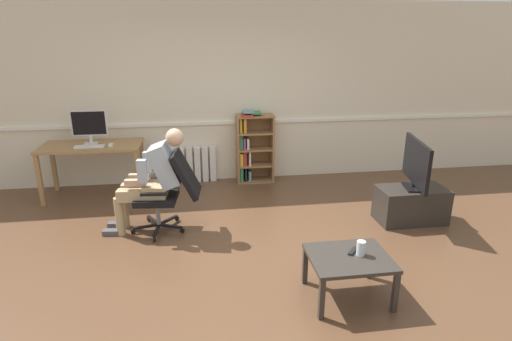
{
  "coord_description": "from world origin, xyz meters",
  "views": [
    {
      "loc": [
        -0.51,
        -3.64,
        2.21
      ],
      "look_at": [
        0.15,
        0.85,
        0.7
      ],
      "focal_mm": 28.72,
      "sensor_mm": 36.0,
      "label": 1
    }
  ],
  "objects_px": {
    "keyboard": "(89,146)",
    "radiator": "(186,165)",
    "tv_stand": "(411,205)",
    "tv_screen": "(416,164)",
    "spare_remote": "(353,251)",
    "coffee_table": "(349,262)",
    "drinking_glass": "(361,248)",
    "computer_desk": "(92,152)",
    "computer_mouse": "(111,145)",
    "imac_monitor": "(89,125)",
    "bookshelf": "(252,148)",
    "office_chair": "(170,189)",
    "person_seated": "(152,178)"
  },
  "relations": [
    {
      "from": "keyboard",
      "to": "radiator",
      "type": "height_order",
      "value": "keyboard"
    },
    {
      "from": "keyboard",
      "to": "tv_stand",
      "type": "relative_size",
      "value": 0.47
    },
    {
      "from": "keyboard",
      "to": "tv_screen",
      "type": "xyz_separation_m",
      "value": [
        4.03,
        -1.32,
        -0.02
      ]
    },
    {
      "from": "spare_remote",
      "to": "coffee_table",
      "type": "bearing_deg",
      "value": -89.08
    },
    {
      "from": "spare_remote",
      "to": "drinking_glass",
      "type": "bearing_deg",
      "value": -10.68
    },
    {
      "from": "computer_desk",
      "to": "spare_remote",
      "type": "distance_m",
      "value": 3.93
    },
    {
      "from": "computer_mouse",
      "to": "imac_monitor",
      "type": "bearing_deg",
      "value": 146.6
    },
    {
      "from": "computer_desk",
      "to": "bookshelf",
      "type": "height_order",
      "value": "bookshelf"
    },
    {
      "from": "office_chair",
      "to": "drinking_glass",
      "type": "distance_m",
      "value": 2.29
    },
    {
      "from": "computer_mouse",
      "to": "office_chair",
      "type": "bearing_deg",
      "value": -54.11
    },
    {
      "from": "person_seated",
      "to": "spare_remote",
      "type": "relative_size",
      "value": 8.18
    },
    {
      "from": "drinking_glass",
      "to": "computer_desk",
      "type": "bearing_deg",
      "value": 134.78
    },
    {
      "from": "tv_stand",
      "to": "spare_remote",
      "type": "xyz_separation_m",
      "value": [
        -1.27,
        -1.31,
        0.19
      ]
    },
    {
      "from": "keyboard",
      "to": "tv_screen",
      "type": "height_order",
      "value": "tv_screen"
    },
    {
      "from": "keyboard",
      "to": "radiator",
      "type": "distance_m",
      "value": 1.45
    },
    {
      "from": "bookshelf",
      "to": "office_chair",
      "type": "distance_m",
      "value": 1.95
    },
    {
      "from": "spare_remote",
      "to": "tv_stand",
      "type": "bearing_deg",
      "value": 86.56
    },
    {
      "from": "tv_stand",
      "to": "drinking_glass",
      "type": "height_order",
      "value": "drinking_glass"
    },
    {
      "from": "spare_remote",
      "to": "keyboard",
      "type": "bearing_deg",
      "value": 176.89
    },
    {
      "from": "computer_desk",
      "to": "imac_monitor",
      "type": "height_order",
      "value": "imac_monitor"
    },
    {
      "from": "drinking_glass",
      "to": "spare_remote",
      "type": "distance_m",
      "value": 0.09
    },
    {
      "from": "bookshelf",
      "to": "drinking_glass",
      "type": "xyz_separation_m",
      "value": [
        0.51,
        -3.12,
        -0.07
      ]
    },
    {
      "from": "tv_screen",
      "to": "computer_desk",
      "type": "bearing_deg",
      "value": 82.22
    },
    {
      "from": "imac_monitor",
      "to": "computer_desk",
      "type": "bearing_deg",
      "value": -82.98
    },
    {
      "from": "bookshelf",
      "to": "drinking_glass",
      "type": "relative_size",
      "value": 8.63
    },
    {
      "from": "office_chair",
      "to": "radiator",
      "type": "bearing_deg",
      "value": -179.13
    },
    {
      "from": "imac_monitor",
      "to": "radiator",
      "type": "xyz_separation_m",
      "value": [
        1.28,
        0.31,
        -0.75
      ]
    },
    {
      "from": "keyboard",
      "to": "person_seated",
      "type": "distance_m",
      "value": 1.46
    },
    {
      "from": "bookshelf",
      "to": "office_chair",
      "type": "height_order",
      "value": "bookshelf"
    },
    {
      "from": "bookshelf",
      "to": "coffee_table",
      "type": "height_order",
      "value": "bookshelf"
    },
    {
      "from": "bookshelf",
      "to": "keyboard",
      "type": "bearing_deg",
      "value": -169.39
    },
    {
      "from": "computer_mouse",
      "to": "tv_screen",
      "type": "xyz_separation_m",
      "value": [
        3.75,
        -1.34,
        -0.03
      ]
    },
    {
      "from": "tv_screen",
      "to": "spare_remote",
      "type": "distance_m",
      "value": 1.86
    },
    {
      "from": "coffee_table",
      "to": "keyboard",
      "type": "bearing_deg",
      "value": 135.02
    },
    {
      "from": "computer_desk",
      "to": "tv_stand",
      "type": "xyz_separation_m",
      "value": [
        4.04,
        -1.46,
        -0.44
      ]
    },
    {
      "from": "computer_desk",
      "to": "tv_screen",
      "type": "bearing_deg",
      "value": -19.9
    },
    {
      "from": "radiator",
      "to": "spare_remote",
      "type": "xyz_separation_m",
      "value": [
        1.49,
        -3.17,
        0.13
      ]
    },
    {
      "from": "coffee_table",
      "to": "radiator",
      "type": "bearing_deg",
      "value": 114.04
    },
    {
      "from": "computer_mouse",
      "to": "radiator",
      "type": "height_order",
      "value": "computer_mouse"
    },
    {
      "from": "keyboard",
      "to": "radiator",
      "type": "relative_size",
      "value": 0.42
    },
    {
      "from": "computer_mouse",
      "to": "drinking_glass",
      "type": "relative_size",
      "value": 0.77
    },
    {
      "from": "keyboard",
      "to": "coffee_table",
      "type": "distance_m",
      "value": 3.84
    },
    {
      "from": "imac_monitor",
      "to": "bookshelf",
      "type": "height_order",
      "value": "imac_monitor"
    },
    {
      "from": "person_seated",
      "to": "drinking_glass",
      "type": "relative_size",
      "value": 9.39
    },
    {
      "from": "computer_mouse",
      "to": "spare_remote",
      "type": "height_order",
      "value": "computer_mouse"
    },
    {
      "from": "person_seated",
      "to": "tv_screen",
      "type": "bearing_deg",
      "value": 92.07
    },
    {
      "from": "computer_desk",
      "to": "computer_mouse",
      "type": "xyz_separation_m",
      "value": [
        0.29,
        -0.12,
        0.12
      ]
    },
    {
      "from": "computer_desk",
      "to": "spare_remote",
      "type": "xyz_separation_m",
      "value": [
        2.77,
        -2.78,
        -0.24
      ]
    },
    {
      "from": "radiator",
      "to": "spare_remote",
      "type": "relative_size",
      "value": 6.2
    },
    {
      "from": "radiator",
      "to": "person_seated",
      "type": "height_order",
      "value": "person_seated"
    }
  ]
}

